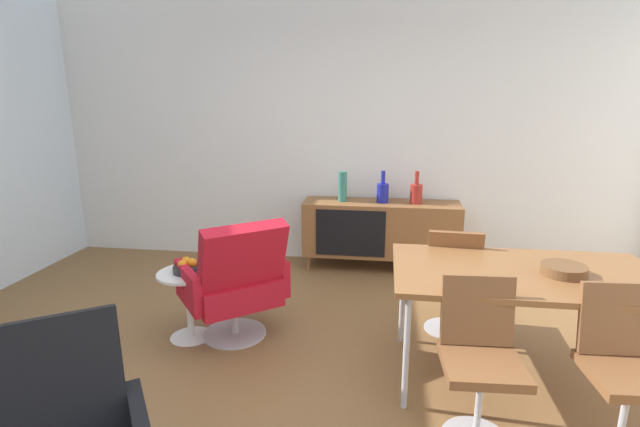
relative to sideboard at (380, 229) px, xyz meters
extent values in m
plane|color=brown|center=(-0.40, -2.30, -0.44)|extent=(8.32, 8.32, 0.00)
cube|color=silver|center=(-0.40, 0.30, 0.96)|extent=(6.80, 0.12, 2.80)
cube|color=brown|center=(0.00, 0.00, 0.00)|extent=(1.60, 0.44, 0.56)
cube|color=black|center=(-0.30, -0.22, 0.00)|extent=(0.70, 0.01, 0.48)
cylinder|color=brown|center=(-0.74, -0.17, -0.36)|extent=(0.03, 0.03, 0.16)
cylinder|color=brown|center=(0.74, -0.17, -0.36)|extent=(0.03, 0.03, 0.16)
cylinder|color=brown|center=(-0.74, 0.17, -0.36)|extent=(0.03, 0.03, 0.16)
cylinder|color=brown|center=(0.74, 0.17, -0.36)|extent=(0.03, 0.03, 0.16)
cylinder|color=maroon|center=(0.35, 0.00, 0.38)|extent=(0.12, 0.12, 0.19)
cylinder|color=maroon|center=(0.35, 0.00, 0.54)|extent=(0.04, 0.04, 0.14)
cylinder|color=navy|center=(0.01, 0.00, 0.38)|extent=(0.12, 0.12, 0.19)
cylinder|color=navy|center=(0.01, 0.00, 0.54)|extent=(0.04, 0.04, 0.13)
cylinder|color=#337266|center=(-0.40, 0.00, 0.44)|extent=(0.09, 0.09, 0.31)
cube|color=brown|center=(0.91, -1.90, 0.28)|extent=(1.60, 0.90, 0.04)
cylinder|color=#B7B7BC|center=(0.19, -2.29, -0.09)|extent=(0.04, 0.04, 0.70)
cylinder|color=#B7B7BC|center=(0.19, -1.51, -0.09)|extent=(0.04, 0.04, 0.70)
cylinder|color=#B7B7BC|center=(1.63, -1.51, -0.09)|extent=(0.04, 0.04, 0.70)
cylinder|color=brown|center=(1.11, -1.93, 0.33)|extent=(0.26, 0.26, 0.06)
cube|color=brown|center=(1.26, -2.52, 0.01)|extent=(0.42, 0.42, 0.05)
cube|color=brown|center=(1.24, -2.34, 0.23)|extent=(0.38, 0.11, 0.38)
cylinder|color=#B7B7BC|center=(1.26, -2.52, -0.23)|extent=(0.04, 0.04, 0.42)
cube|color=brown|center=(0.56, -2.52, 0.01)|extent=(0.42, 0.42, 0.05)
cube|color=brown|center=(0.55, -2.34, 0.23)|extent=(0.38, 0.11, 0.38)
cylinder|color=#B7B7BC|center=(0.56, -2.52, -0.23)|extent=(0.04, 0.04, 0.42)
cube|color=brown|center=(0.56, -1.28, 0.01)|extent=(0.42, 0.42, 0.05)
cube|color=brown|center=(0.55, -1.46, 0.23)|extent=(0.38, 0.11, 0.38)
cylinder|color=#B7B7BC|center=(0.56, -1.28, -0.23)|extent=(0.04, 0.04, 0.42)
cylinder|color=#B7B7BC|center=(0.56, -1.28, -0.43)|extent=(0.36, 0.36, 0.01)
cube|color=red|center=(-1.07, -1.60, -0.06)|extent=(0.82, 0.81, 0.20)
cube|color=red|center=(-0.92, -1.78, 0.25)|extent=(0.64, 0.58, 0.51)
cube|color=red|center=(-0.82, -1.39, 0.02)|extent=(0.36, 0.43, 0.28)
cube|color=red|center=(-1.33, -1.80, 0.02)|extent=(0.36, 0.43, 0.28)
cylinder|color=#B7B7BC|center=(-1.07, -1.60, -0.30)|extent=(0.06, 0.06, 0.28)
cylinder|color=#B7B7BC|center=(-1.07, -1.60, -0.43)|extent=(0.48, 0.48, 0.02)
cube|color=black|center=(-1.27, -3.30, 0.25)|extent=(0.65, 0.56, 0.51)
cylinder|color=white|center=(-1.39, -1.67, 0.07)|extent=(0.44, 0.44, 0.02)
cylinder|color=white|center=(-1.39, -1.67, -0.19)|extent=(0.05, 0.05, 0.50)
cone|color=white|center=(-1.39, -1.67, -0.43)|extent=(0.32, 0.32, 0.02)
cylinder|color=#262628|center=(-1.39, -1.67, 0.11)|extent=(0.20, 0.20, 0.05)
sphere|color=orange|center=(-1.35, -1.66, 0.15)|extent=(0.07, 0.07, 0.07)
sphere|color=orange|center=(-1.41, -1.64, 0.15)|extent=(0.07, 0.07, 0.07)
sphere|color=orange|center=(-1.40, -1.71, 0.15)|extent=(0.07, 0.07, 0.07)
camera|label=1|loc=(0.04, -4.75, 1.34)|focal=26.34mm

